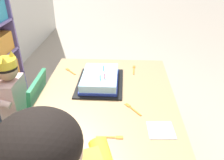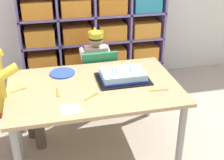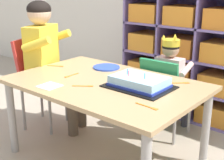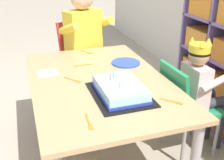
# 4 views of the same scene
# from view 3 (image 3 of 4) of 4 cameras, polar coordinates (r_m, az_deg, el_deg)

# --- Properties ---
(ground) EXTENTS (16.00, 16.00, 0.00)m
(ground) POSITION_cam_3_polar(r_m,az_deg,el_deg) (2.36, -1.25, -13.86)
(ground) COLOR tan
(storage_cubby_shelf) EXTENTS (1.51, 0.38, 1.12)m
(storage_cubby_shelf) POSITION_cam_3_polar(r_m,az_deg,el_deg) (2.94, 15.94, 3.19)
(storage_cubby_shelf) COLOR #7F6BB2
(storage_cubby_shelf) RESTS_ON ground
(activity_table) EXTENTS (1.29, 0.84, 0.58)m
(activity_table) POSITION_cam_3_polar(r_m,az_deg,el_deg) (2.13, -1.34, -2.03)
(activity_table) COLOR tan
(activity_table) RESTS_ON ground
(classroom_chair_blue) EXTENTS (0.35, 0.35, 0.66)m
(classroom_chair_blue) POSITION_cam_3_polar(r_m,az_deg,el_deg) (2.53, 9.39, -2.05)
(classroom_chair_blue) COLOR #238451
(classroom_chair_blue) RESTS_ON ground
(child_with_crown) EXTENTS (0.30, 0.31, 0.83)m
(child_with_crown) POSITION_cam_3_polar(r_m,az_deg,el_deg) (2.59, 10.77, 1.28)
(child_with_crown) COLOR beige
(child_with_crown) RESTS_ON ground
(classroom_chair_adult_side) EXTENTS (0.44, 0.44, 0.77)m
(classroom_chair_adult_side) POSITION_cam_3_polar(r_m,az_deg,el_deg) (2.75, -13.30, 1.28)
(classroom_chair_adult_side) COLOR red
(classroom_chair_adult_side) RESTS_ON ground
(adult_helper_seated) EXTENTS (0.49, 0.47, 1.08)m
(adult_helper_seated) POSITION_cam_3_polar(r_m,az_deg,el_deg) (2.64, -11.37, 5.12)
(adult_helper_seated) COLOR yellow
(adult_helper_seated) RESTS_ON ground
(birthday_cake_on_tray) EXTENTS (0.41, 0.31, 0.11)m
(birthday_cake_on_tray) POSITION_cam_3_polar(r_m,az_deg,el_deg) (2.00, 4.94, -0.48)
(birthday_cake_on_tray) COLOR black
(birthday_cake_on_tray) RESTS_ON activity_table
(paper_plate_stack) EXTENTS (0.21, 0.21, 0.01)m
(paper_plate_stack) POSITION_cam_3_polar(r_m,az_deg,el_deg) (2.43, -1.03, 2.31)
(paper_plate_stack) COLOR blue
(paper_plate_stack) RESTS_ON activity_table
(paper_napkin_square) EXTENTS (0.14, 0.14, 0.00)m
(paper_napkin_square) POSITION_cam_3_polar(r_m,az_deg,el_deg) (2.06, -11.20, -1.06)
(paper_napkin_square) COLOR white
(paper_napkin_square) RESTS_ON activity_table
(fork_at_table_front_edge) EXTENTS (0.15, 0.02, 0.00)m
(fork_at_table_front_edge) POSITION_cam_3_polar(r_m,az_deg,el_deg) (1.71, 6.49, -4.80)
(fork_at_table_front_edge) COLOR orange
(fork_at_table_front_edge) RESTS_ON activity_table
(fork_near_child_seat) EXTENTS (0.12, 0.09, 0.00)m
(fork_near_child_seat) POSITION_cam_3_polar(r_m,az_deg,el_deg) (2.03, -5.04, -1.09)
(fork_near_child_seat) COLOR orange
(fork_near_child_seat) RESTS_ON activity_table
(fork_by_napkin) EXTENTS (0.02, 0.13, 0.00)m
(fork_by_napkin) POSITION_cam_3_polar(r_m,az_deg,el_deg) (2.26, -7.45, 0.82)
(fork_by_napkin) COLOR orange
(fork_by_napkin) RESTS_ON activity_table
(fork_beside_plate_stack) EXTENTS (0.12, 0.08, 0.00)m
(fork_beside_plate_stack) POSITION_cam_3_polar(r_m,az_deg,el_deg) (2.53, -9.99, 2.52)
(fork_beside_plate_stack) COLOR orange
(fork_beside_plate_stack) RESTS_ON activity_table
(fork_near_cake_tray) EXTENTS (0.10, 0.10, 0.00)m
(fork_near_cake_tray) POSITION_cam_3_polar(r_m,az_deg,el_deg) (2.13, 12.38, -0.52)
(fork_near_cake_tray) COLOR orange
(fork_near_cake_tray) RESTS_ON activity_table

